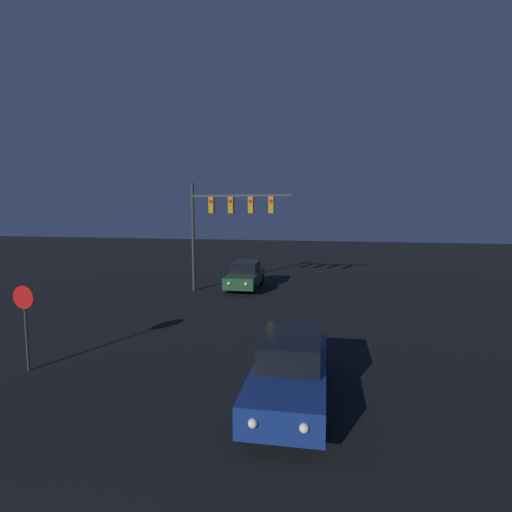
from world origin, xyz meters
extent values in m
cube|color=navy|center=(2.17, 7.04, 0.65)|extent=(1.88, 4.75, 0.66)
cube|color=black|center=(2.16, 7.28, 1.28)|extent=(1.52, 2.29, 0.60)
cylinder|color=black|center=(3.01, 5.63, 0.32)|extent=(0.21, 0.64, 0.64)
cylinder|color=black|center=(1.45, 5.56, 0.32)|extent=(0.21, 0.64, 0.64)
cylinder|color=black|center=(2.89, 8.53, 0.32)|extent=(0.21, 0.64, 0.64)
cylinder|color=black|center=(1.34, 8.46, 0.32)|extent=(0.21, 0.64, 0.64)
sphere|color=#F9EFC6|center=(2.73, 4.70, 0.71)|extent=(0.18, 0.18, 0.18)
sphere|color=#F9EFC6|center=(1.80, 4.67, 0.71)|extent=(0.18, 0.18, 0.18)
cube|color=#1E4728|center=(-2.24, 20.56, 0.65)|extent=(1.97, 4.77, 0.66)
cube|color=black|center=(-2.26, 20.79, 1.28)|extent=(1.57, 2.32, 0.60)
cylinder|color=black|center=(-1.38, 19.15, 0.32)|extent=(0.22, 0.65, 0.64)
cylinder|color=black|center=(-2.93, 19.06, 0.32)|extent=(0.22, 0.65, 0.64)
cylinder|color=black|center=(-1.56, 22.05, 0.32)|extent=(0.22, 0.65, 0.64)
cylinder|color=black|center=(-3.11, 21.96, 0.32)|extent=(0.22, 0.65, 0.64)
sphere|color=#F9EFC6|center=(-1.64, 18.23, 0.71)|extent=(0.18, 0.18, 0.18)
sphere|color=#F9EFC6|center=(-2.57, 18.17, 0.71)|extent=(0.18, 0.18, 0.18)
cylinder|color=#2D2D2D|center=(-5.02, 19.39, 3.07)|extent=(0.18, 0.18, 6.14)
cube|color=#2D2D2D|center=(-2.19, 19.39, 5.40)|extent=(5.65, 0.12, 0.12)
cube|color=#A57F14|center=(-3.89, 19.39, 4.89)|extent=(0.28, 0.28, 0.90)
cylinder|color=red|center=(-3.89, 19.24, 5.09)|extent=(0.20, 0.02, 0.20)
cube|color=#A57F14|center=(-2.76, 19.39, 4.89)|extent=(0.28, 0.28, 0.90)
cylinder|color=red|center=(-2.76, 19.24, 5.09)|extent=(0.20, 0.02, 0.20)
cube|color=#A57F14|center=(-1.63, 19.39, 4.89)|extent=(0.28, 0.28, 0.90)
cylinder|color=red|center=(-1.63, 19.24, 5.09)|extent=(0.20, 0.02, 0.20)
cube|color=#A57F14|center=(-0.50, 19.39, 4.89)|extent=(0.28, 0.28, 0.90)
cylinder|color=red|center=(-0.50, 19.24, 5.09)|extent=(0.20, 0.02, 0.20)
cylinder|color=#2D2D2D|center=(-5.40, 7.34, 1.24)|extent=(0.07, 0.07, 2.48)
cylinder|color=red|center=(-5.40, 7.32, 2.15)|extent=(0.67, 0.03, 0.67)
camera|label=1|loc=(3.32, -2.02, 4.54)|focal=28.00mm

